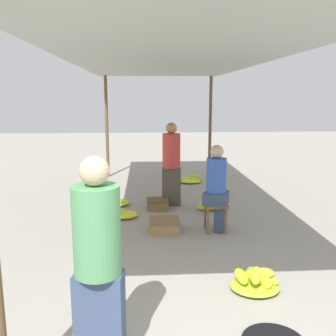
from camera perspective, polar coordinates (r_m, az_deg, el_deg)
The scene contains 14 objects.
canopy_post_back_left at distance 9.72m, azimuth -9.31°, elevation 6.16°, with size 0.08×0.08×2.57m, color brown.
canopy_post_back_right at distance 9.83m, azimuth 6.44°, elevation 6.28°, with size 0.08×0.08×2.57m, color brown.
canopy_tarp at distance 5.98m, azimuth 0.03°, elevation 16.06°, with size 3.06×7.80×0.04m, color #9EA399.
vendor_foreground at distance 2.87m, azimuth -10.64°, elevation -13.88°, with size 0.39×0.39×1.64m.
stool at distance 5.79m, azimuth 7.25°, elevation -6.24°, with size 0.34×0.34×0.44m.
vendor_seated at distance 5.71m, azimuth 7.50°, elevation -2.85°, with size 0.45×0.45×1.34m.
banana_pile_left_0 at distance 6.52m, azimuth -7.18°, elevation -7.02°, with size 0.52×0.40×0.14m.
banana_pile_left_1 at distance 7.24m, azimuth -8.36°, elevation -5.23°, with size 0.57×0.54×0.16m.
banana_pile_right_0 at distance 4.28m, azimuth 13.24°, elevation -16.41°, with size 0.54×0.52×0.27m.
banana_pile_right_1 at distance 6.93m, azimuth 6.11°, elevation -5.46°, with size 0.45×0.41×0.26m.
banana_pile_right_2 at distance 9.09m, azimuth 3.46°, elevation -1.80°, with size 0.68×0.48×0.19m.
crate_near at distance 6.95m, azimuth -1.59°, elevation -5.53°, with size 0.40×0.40×0.18m.
crate_mid at distance 5.84m, azimuth -0.57°, elevation -8.75°, with size 0.46×0.46×0.18m.
shopper_walking_mid at distance 7.04m, azimuth 0.52°, elevation 0.78°, with size 0.36×0.35×1.58m.
Camera 1 is at (-0.38, -1.95, 2.04)m, focal length 40.00 mm.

